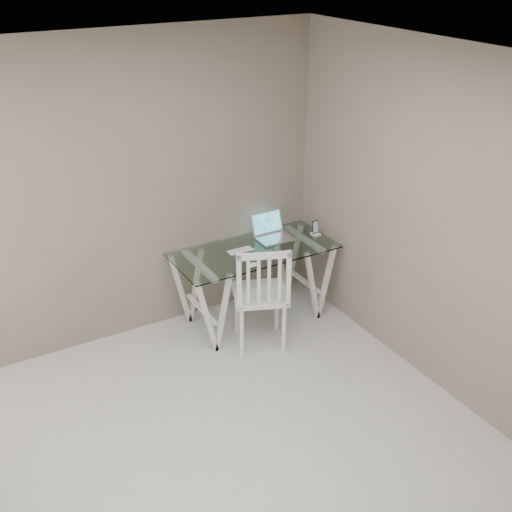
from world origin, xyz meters
The scene contains 7 objects.
room centered at (-0.06, 0.02, 1.72)m, with size 4.50×4.52×2.71m.
desk centered at (1.19, 1.84, 0.38)m, with size 1.50×0.70×0.75m.
chair centered at (1.02, 1.41, 0.56)m, with size 0.60×0.60×1.01m.
laptop centered at (1.47, 1.99, 0.80)m, with size 0.33×0.30×0.22m.
keyboard centered at (1.07, 1.87, 0.75)m, with size 0.25×0.11×0.01m, color silver.
mouse centered at (1.01, 1.55, 0.76)m, with size 0.11×0.07×0.04m, color white.
phone_dock centered at (1.86, 1.82, 0.79)m, with size 0.08×0.08×0.14m.
Camera 1 is at (-1.42, -2.73, 3.33)m, focal length 45.00 mm.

